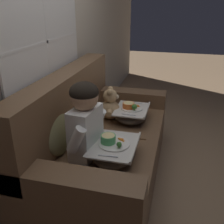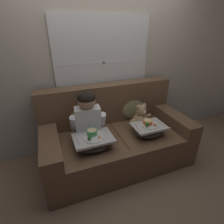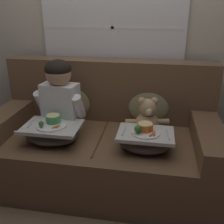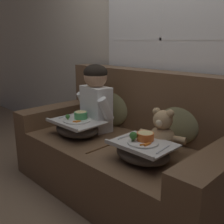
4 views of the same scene
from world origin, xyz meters
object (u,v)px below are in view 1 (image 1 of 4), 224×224
Objects in this scene: lap_tray_child at (114,151)px; lap_tray_teddy at (132,114)px; couch at (98,143)px; teddy_bear at (111,106)px; throw_pillow_behind_child at (57,129)px; child_figure at (85,117)px; throw_pillow_behind_teddy at (88,99)px.

lap_tray_child is 1.08× the size of lap_tray_teddy.
couch is 4.56× the size of lap_tray_teddy.
couch is 0.46m from teddy_bear.
throw_pillow_behind_child is 0.71× the size of child_figure.
teddy_bear reaches higher than lap_tray_child.
couch is 0.54m from throw_pillow_behind_teddy.
throw_pillow_behind_child is 0.75m from throw_pillow_behind_teddy.
teddy_bear is (0.76, -0.25, -0.06)m from throw_pillow_behind_child.
couch is at bearing 175.65° from teddy_bear.
throw_pillow_behind_teddy is at bearing 0.00° from throw_pillow_behind_child.
teddy_bear is 0.81× the size of lap_tray_child.
child_figure is 0.83m from lap_tray_teddy.
teddy_bear is at bearing -0.27° from child_figure.
lap_tray_child is 0.75m from lap_tray_teddy.
child_figure is 0.78m from teddy_bear.
lap_tray_teddy is at bearing -90.45° from teddy_bear.
lap_tray_child is at bearing -90.04° from throw_pillow_behind_child.
throw_pillow_behind_child is 1.09× the size of throw_pillow_behind_teddy.
lap_tray_child is at bearing -90.04° from child_figure.
couch is 0.54m from throw_pillow_behind_child.
couch is at bearing 3.82° from child_figure.
throw_pillow_behind_teddy is at bearing 89.90° from lap_tray_teddy.
throw_pillow_behind_teddy is 1.10× the size of teddy_bear.
throw_pillow_behind_child is at bearing 180.00° from throw_pillow_behind_teddy.
couch is at bearing 34.15° from lap_tray_child.
teddy_bear is at bearing -18.47° from throw_pillow_behind_child.
couch is 0.49m from lap_tray_teddy.
child_figure reaches higher than throw_pillow_behind_child.
child_figure is at bearing 89.96° from lap_tray_child.
throw_pillow_behind_teddy reaches higher than lap_tray_child.
couch is 3.11× the size of child_figure.
child_figure reaches higher than throw_pillow_behind_teddy.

